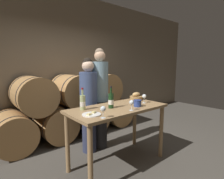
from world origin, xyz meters
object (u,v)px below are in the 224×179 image
object	(u,v)px
person_left	(89,104)
wine_bottle_white	(83,102)
wine_bottle_red	(111,101)
bread_basket	(136,97)
cheese_plate	(92,114)
blue_crock	(137,103)
wine_glass_far_left	(103,109)
wine_glass_center	(144,97)
wine_glass_left	(132,103)
tasting_table	(118,116)
person_right	(100,97)

from	to	relation	value
person_left	wine_bottle_white	distance (m)	0.60
wine_bottle_red	bread_basket	world-z (taller)	wine_bottle_red
person_left	cheese_plate	distance (m)	0.85
blue_crock	person_left	bearing A→B (deg)	114.66
wine_bottle_red	cheese_plate	world-z (taller)	wine_bottle_red
wine_glass_far_left	wine_glass_center	world-z (taller)	same
wine_bottle_white	blue_crock	size ratio (longest dim) A/B	2.53
wine_glass_left	wine_glass_far_left	bearing A→B (deg)	-176.69
wine_bottle_white	wine_glass_left	world-z (taller)	wine_bottle_white
wine_glass_far_left	wine_glass_left	size ratio (longest dim) A/B	1.00
wine_glass_center	tasting_table	bearing A→B (deg)	172.90
wine_bottle_red	tasting_table	bearing A→B (deg)	-9.04
blue_crock	wine_glass_center	bearing A→B (deg)	19.91
person_right	cheese_plate	distance (m)	1.00
bread_basket	cheese_plate	distance (m)	1.18
tasting_table	person_right	xyz separation A→B (m)	(0.13, 0.64, 0.18)
wine_bottle_red	wine_glass_left	world-z (taller)	wine_bottle_red
person_left	wine_glass_left	world-z (taller)	person_left
cheese_plate	wine_glass_far_left	world-z (taller)	wine_glass_far_left
person_left	bread_basket	bearing A→B (deg)	-31.76
cheese_plate	wine_glass_far_left	bearing A→B (deg)	-79.12
bread_basket	cheese_plate	bearing A→B (deg)	-165.82
wine_bottle_red	wine_bottle_white	bearing A→B (deg)	155.07
blue_crock	wine_glass_left	bearing A→B (deg)	-156.70
person_right	wine_glass_center	xyz separation A→B (m)	(0.39, -0.70, 0.06)
person_right	blue_crock	bearing A→B (deg)	-81.67
wine_glass_far_left	wine_glass_center	distance (m)	1.05
tasting_table	wine_bottle_white	world-z (taller)	wine_bottle_white
tasting_table	wine_bottle_white	xyz separation A→B (m)	(-0.49, 0.19, 0.24)
person_left	person_right	bearing A→B (deg)	-0.01
tasting_table	wine_glass_far_left	bearing A→B (deg)	-149.53
wine_glass_left	tasting_table	bearing A→B (deg)	92.54
bread_basket	wine_glass_left	size ratio (longest dim) A/B	1.56
cheese_plate	blue_crock	bearing A→B (deg)	-4.64
wine_glass_left	wine_glass_center	bearing A→B (deg)	21.50
person_right	wine_glass_far_left	size ratio (longest dim) A/B	12.50
person_right	bread_basket	world-z (taller)	person_right
wine_bottle_white	wine_glass_center	bearing A→B (deg)	-14.21
wine_glass_far_left	wine_glass_left	distance (m)	0.52
wine_bottle_white	bread_basket	distance (m)	1.10
wine_glass_left	wine_bottle_red	bearing A→B (deg)	115.19
person_left	blue_crock	size ratio (longest dim) A/B	13.38
wine_bottle_red	cheese_plate	distance (m)	0.45
blue_crock	wine_glass_left	distance (m)	0.26
blue_crock	wine_glass_far_left	xyz separation A→B (m)	(-0.75, -0.13, 0.05)
wine_glass_far_left	wine_glass_left	bearing A→B (deg)	3.31
bread_basket	wine_glass_center	distance (m)	0.27
wine_glass_left	wine_glass_center	world-z (taller)	same
wine_bottle_white	wine_glass_left	bearing A→B (deg)	-42.16
tasting_table	person_right	bearing A→B (deg)	78.45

